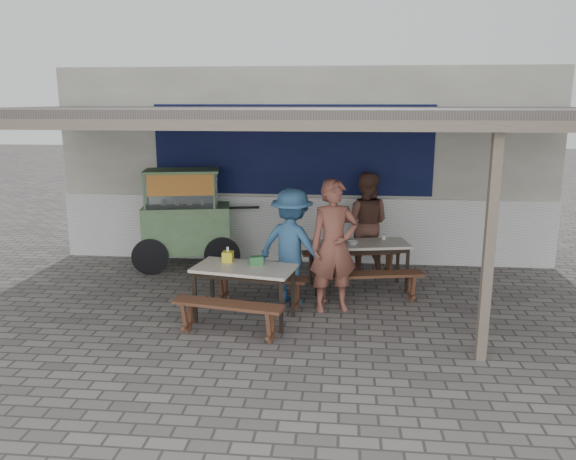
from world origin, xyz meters
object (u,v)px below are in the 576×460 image
(bench_left_street, at_px, (368,280))
(donation_box, at_px, (256,261))
(bench_right_wall, at_px, (259,283))
(patron_right_table, at_px, (292,246))
(condiment_bowl, at_px, (353,243))
(bench_left_wall, at_px, (350,257))
(tissue_box, at_px, (228,257))
(patron_wall_side, at_px, (365,223))
(condiment_jar, at_px, (384,237))
(table_right, at_px, (244,272))
(vendor_cart, at_px, (186,215))
(patron_street_side, at_px, (334,246))
(table_left, at_px, (359,248))
(bench_right_street, at_px, (228,312))

(bench_left_street, height_order, donation_box, donation_box)
(bench_left_street, relative_size, bench_right_wall, 1.14)
(patron_right_table, bearing_deg, condiment_bowl, -122.63)
(bench_left_wall, bearing_deg, donation_box, -134.60)
(bench_left_wall, relative_size, tissue_box, 11.62)
(bench_left_street, height_order, bench_left_wall, same)
(patron_right_table, distance_m, tissue_box, 1.01)
(bench_left_wall, distance_m, patron_wall_side, 0.65)
(patron_right_table, height_order, condiment_jar, patron_right_table)
(table_right, bearing_deg, bench_right_wall, 90.00)
(patron_wall_side, distance_m, tissue_box, 2.87)
(patron_right_table, relative_size, donation_box, 9.46)
(patron_right_table, bearing_deg, donation_box, 81.94)
(condiment_jar, bearing_deg, vendor_cart, 168.95)
(bench_left_wall, xyz_separation_m, patron_wall_side, (0.23, 0.28, 0.53))
(patron_street_side, relative_size, patron_wall_side, 1.07)
(bench_left_street, bearing_deg, bench_right_wall, 178.23)
(patron_wall_side, height_order, condiment_jar, patron_wall_side)
(patron_right_table, bearing_deg, condiment_jar, -122.87)
(vendor_cart, distance_m, patron_right_table, 2.58)
(patron_wall_side, bearing_deg, table_right, 63.35)
(patron_street_side, bearing_deg, patron_wall_side, 58.45)
(table_left, height_order, condiment_jar, condiment_jar)
(donation_box, bearing_deg, patron_street_side, 21.08)
(table_left, distance_m, table_right, 2.13)
(table_right, distance_m, condiment_bowl, 2.01)
(table_left, relative_size, table_right, 1.14)
(bench_right_wall, bearing_deg, patron_right_table, 34.12)
(table_left, distance_m, bench_left_wall, 0.70)
(bench_right_street, height_order, patron_wall_side, patron_wall_side)
(table_right, relative_size, patron_right_table, 0.84)
(patron_street_side, bearing_deg, tissue_box, 173.98)
(bench_left_street, relative_size, patron_right_table, 0.98)
(patron_wall_side, height_order, condiment_bowl, patron_wall_side)
(patron_wall_side, bearing_deg, patron_right_table, 63.51)
(bench_right_wall, relative_size, donation_box, 8.12)
(bench_right_street, bearing_deg, bench_right_wall, 90.00)
(bench_right_street, distance_m, tissue_box, 0.96)
(bench_left_wall, bearing_deg, vendor_cart, 162.46)
(vendor_cart, bearing_deg, bench_right_street, -76.88)
(bench_left_street, relative_size, patron_wall_side, 0.94)
(tissue_box, bearing_deg, bench_right_street, -78.96)
(table_right, bearing_deg, condiment_bowl, 54.04)
(tissue_box, bearing_deg, bench_left_wall, 47.19)
(patron_wall_side, bearing_deg, condiment_bowl, 86.13)
(bench_left_street, bearing_deg, condiment_jar, 61.22)
(bench_right_street, relative_size, bench_right_wall, 1.00)
(patron_street_side, relative_size, donation_box, 10.49)
(bench_right_wall, height_order, condiment_jar, condiment_jar)
(bench_left_street, xyz_separation_m, bench_left_wall, (-0.24, 1.21, 0.00))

